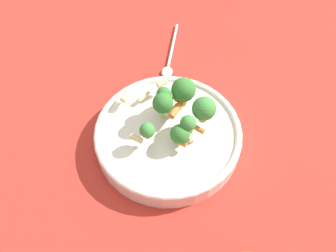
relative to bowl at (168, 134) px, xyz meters
name	(u,v)px	position (x,y,z in m)	size (l,w,h in m)	color
ground_plane	(168,141)	(0.00, 0.00, -0.02)	(3.00, 3.00, 0.00)	#B72D23
bowl	(168,134)	(0.00, 0.00, 0.00)	(0.28, 0.28, 0.04)	silver
pasta_salad	(180,107)	(0.01, 0.03, 0.06)	(0.19, 0.15, 0.07)	#8CB766
spoon	(170,59)	(-0.10, 0.21, -0.02)	(0.07, 0.19, 0.01)	silver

